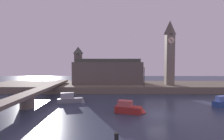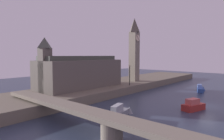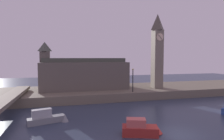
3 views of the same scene
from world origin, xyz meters
name	(u,v)px [view 1 (image 1 of 3)]	position (x,y,z in m)	size (l,w,h in m)	color
ground_plane	(158,115)	(0.00, 0.00, 0.00)	(120.00, 120.00, 0.00)	#2D384C
far_embankment	(137,87)	(0.00, 20.00, 0.75)	(70.00, 12.00, 1.50)	#6B6051
clock_tower	(170,52)	(7.27, 18.41, 9.16)	(2.05, 2.11, 14.79)	slate
parliament_hall	(107,71)	(-7.40, 21.03, 4.42)	(16.52, 6.93, 9.04)	#5B544C
bridge_span	(27,97)	(-18.51, 3.06, 1.67)	(2.26, 33.82, 2.23)	slate
streetlamp	(144,74)	(0.83, 15.08, 4.09)	(0.36, 0.36, 4.20)	black
boat_dinghy_red	(130,108)	(-3.49, 0.82, 0.62)	(4.40, 2.43, 1.68)	maroon
boat_cruiser_grey	(72,99)	(-12.75, 6.60, 0.59)	(4.80, 2.10, 1.78)	gray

